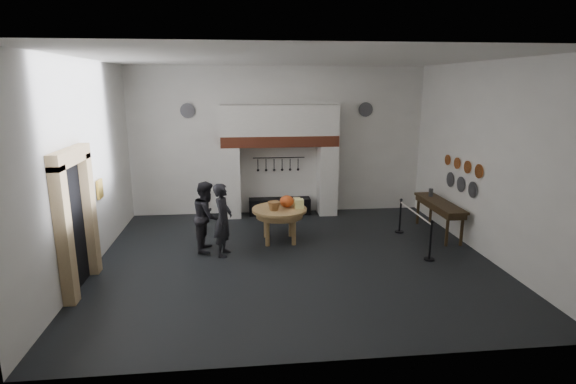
{
  "coord_description": "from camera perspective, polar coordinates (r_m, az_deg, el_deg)",
  "views": [
    {
      "loc": [
        -1.19,
        -9.75,
        3.99
      ],
      "look_at": [
        -0.03,
        1.06,
        1.35
      ],
      "focal_mm": 28.0,
      "sensor_mm": 36.0,
      "label": 1
    }
  ],
  "objects": [
    {
      "name": "pewter_plate_mid",
      "position": [
        12.41,
        21.1,
        0.91
      ],
      "size": [
        0.03,
        0.4,
        0.4
      ],
      "primitive_type": "cylinder",
      "rotation": [
        0.0,
        1.57,
        0.0
      ],
      "color": "#4C4C51",
      "rests_on": "wall_right"
    },
    {
      "name": "cheese_block_big",
      "position": [
        11.45,
        1.41,
        -1.51
      ],
      "size": [
        0.22,
        0.22,
        0.24
      ],
      "primitive_type": "cube",
      "color": "#FDFB97",
      "rests_on": "work_table"
    },
    {
      "name": "wicker_basket",
      "position": [
        11.29,
        -1.79,
        -1.79
      ],
      "size": [
        0.4,
        0.4,
        0.22
      ],
      "primitive_type": "cone",
      "rotation": [
        3.14,
        0.0,
        0.31
      ],
      "color": "brown",
      "rests_on": "work_table"
    },
    {
      "name": "pewter_jug",
      "position": [
        13.19,
        17.68,
        -0.06
      ],
      "size": [
        0.12,
        0.12,
        0.22
      ],
      "primitive_type": "cylinder",
      "color": "#4B4C50",
      "rests_on": "side_table"
    },
    {
      "name": "visitor_near",
      "position": [
        10.65,
        -8.25,
        -3.51
      ],
      "size": [
        0.54,
        0.71,
        1.74
      ],
      "primitive_type": "imported",
      "rotation": [
        0.0,
        0.0,
        1.36
      ],
      "color": "black",
      "rests_on": "floor"
    },
    {
      "name": "wall_front",
      "position": [
        6.12,
        5.35,
        -2.93
      ],
      "size": [
        9.0,
        0.02,
        4.5
      ],
      "primitive_type": "cube",
      "color": "white",
      "rests_on": "floor"
    },
    {
      "name": "copper_pan_a",
      "position": [
        11.62,
        23.08,
        2.44
      ],
      "size": [
        0.03,
        0.34,
        0.34
      ],
      "primitive_type": "cylinder",
      "rotation": [
        0.0,
        1.57,
        0.0
      ],
      "color": "#C6662D",
      "rests_on": "wall_right"
    },
    {
      "name": "floor",
      "position": [
        10.6,
        0.76,
        -8.46
      ],
      "size": [
        9.0,
        8.0,
        0.02
      ],
      "primitive_type": "cube",
      "color": "black",
      "rests_on": "ground"
    },
    {
      "name": "barrier_rope",
      "position": [
        11.64,
        15.84,
        -2.54
      ],
      "size": [
        0.04,
        2.0,
        0.04
      ],
      "primitive_type": "cylinder",
      "rotation": [
        1.57,
        0.0,
        0.0
      ],
      "color": "silver",
      "rests_on": "barrier_post_near"
    },
    {
      "name": "chimney_pier_right",
      "position": [
        13.97,
        4.98,
        1.56
      ],
      "size": [
        0.55,
        0.7,
        2.15
      ],
      "primitive_type": "cube",
      "color": "silver",
      "rests_on": "floor"
    },
    {
      "name": "copper_pan_d",
      "position": [
        13.06,
        19.61,
        3.88
      ],
      "size": [
        0.03,
        0.28,
        0.28
      ],
      "primitive_type": "cylinder",
      "rotation": [
        0.0,
        1.57,
        0.0
      ],
      "color": "#C6662D",
      "rests_on": "wall_right"
    },
    {
      "name": "barrier_post_near",
      "position": [
        10.88,
        17.65,
        -6.01
      ],
      "size": [
        0.05,
        0.05,
        0.9
      ],
      "primitive_type": "cylinder",
      "color": "black",
      "rests_on": "floor"
    },
    {
      "name": "chimney_hood",
      "position": [
        13.49,
        -1.09,
        9.1
      ],
      "size": [
        3.5,
        0.7,
        0.9
      ],
      "primitive_type": "cube",
      "color": "silver",
      "rests_on": "hearth_brick_band"
    },
    {
      "name": "wall_left",
      "position": [
        10.44,
        -24.57,
        2.81
      ],
      "size": [
        0.02,
        8.0,
        4.5
      ],
      "primitive_type": "cube",
      "color": "white",
      "rests_on": "floor"
    },
    {
      "name": "door_recess",
      "position": [
        9.73,
        -25.62,
        -4.09
      ],
      "size": [
        0.04,
        1.1,
        2.5
      ],
      "primitive_type": "cube",
      "color": "black",
      "rests_on": "floor"
    },
    {
      "name": "pumpkin",
      "position": [
        11.55,
        -0.16,
        -1.19
      ],
      "size": [
        0.36,
        0.36,
        0.31
      ],
      "primitive_type": "ellipsoid",
      "color": "orange",
      "rests_on": "work_table"
    },
    {
      "name": "wall_plaque",
      "position": [
        11.29,
        -22.77,
        0.35
      ],
      "size": [
        0.05,
        0.34,
        0.44
      ],
      "primitive_type": "cube",
      "color": "gold",
      "rests_on": "wall_left"
    },
    {
      "name": "copper_pan_c",
      "position": [
        12.58,
        20.68,
        3.44
      ],
      "size": [
        0.03,
        0.3,
        0.3
      ],
      "primitive_type": "cylinder",
      "rotation": [
        0.0,
        1.57,
        0.0
      ],
      "color": "#C6662D",
      "rests_on": "wall_right"
    },
    {
      "name": "hearth_brick_band",
      "position": [
        13.55,
        -1.08,
        6.53
      ],
      "size": [
        3.5,
        0.72,
        0.32
      ],
      "primitive_type": "cube",
      "color": "#9E442B",
      "rests_on": "chimney_pier_left"
    },
    {
      "name": "pewter_plate_left",
      "position": [
        11.89,
        22.4,
        0.27
      ],
      "size": [
        0.03,
        0.4,
        0.4
      ],
      "primitive_type": "cylinder",
      "rotation": [
        0.0,
        1.57,
        0.0
      ],
      "color": "#4C4C51",
      "rests_on": "wall_right"
    },
    {
      "name": "bread_loaf",
      "position": [
        11.79,
        -1.74,
        -1.35
      ],
      "size": [
        0.31,
        0.18,
        0.13
      ],
      "primitive_type": "ellipsoid",
      "color": "#A4603A",
      "rests_on": "work_table"
    },
    {
      "name": "pewter_plate_back_right",
      "position": [
        14.27,
        9.83,
        10.29
      ],
      "size": [
        0.44,
        0.03,
        0.44
      ],
      "primitive_type": "cylinder",
      "rotation": [
        1.57,
        0.0,
        0.0
      ],
      "color": "#4C4C51",
      "rests_on": "wall_back"
    },
    {
      "name": "visitor_far",
      "position": [
        11.06,
        -10.25,
        -3.03
      ],
      "size": [
        0.71,
        0.88,
        1.71
      ],
      "primitive_type": "imported",
      "rotation": [
        0.0,
        0.0,
        1.49
      ],
      "color": "black",
      "rests_on": "floor"
    },
    {
      "name": "work_table",
      "position": [
        11.49,
        -1.1,
        -2.26
      ],
      "size": [
        1.77,
        1.77,
        0.07
      ],
      "primitive_type": "cylinder",
      "rotation": [
        0.0,
        0.0,
        0.31
      ],
      "color": "tan",
      "rests_on": "floor"
    },
    {
      "name": "ceiling",
      "position": [
        9.83,
        0.85,
        16.62
      ],
      "size": [
        9.0,
        8.0,
        0.02
      ],
      "primitive_type": "cube",
      "color": "silver",
      "rests_on": "wall_back"
    },
    {
      "name": "side_table",
      "position": [
        12.69,
        18.71,
        -1.31
      ],
      "size": [
        0.55,
        2.2,
        0.06
      ],
      "primitive_type": "cube",
      "color": "#332412",
      "rests_on": "floor"
    },
    {
      "name": "door_jamb_far",
      "position": [
        10.33,
        -23.93,
        -2.66
      ],
      "size": [
        0.22,
        0.3,
        2.6
      ],
      "primitive_type": "cube",
      "color": "tan",
      "rests_on": "floor"
    },
    {
      "name": "iron_range",
      "position": [
        14.03,
        -1.07,
        -1.81
      ],
      "size": [
        1.9,
        0.45,
        0.5
      ],
      "primitive_type": "cube",
      "color": "black",
      "rests_on": "floor"
    },
    {
      "name": "copper_pan_b",
      "position": [
        12.1,
        21.84,
        2.96
      ],
      "size": [
        0.03,
        0.32,
        0.32
      ],
      "primitive_type": "cylinder",
      "rotation": [
        0.0,
        1.57,
        0.0
      ],
      "color": "#C6662D",
      "rests_on": "wall_right"
    },
    {
      "name": "wall_right",
      "position": [
        11.42,
        23.88,
        3.72
      ],
      "size": [
        0.02,
        8.0,
        4.5
      ],
      "primitive_type": "cube",
      "color": "white",
      "rests_on": "floor"
    },
    {
      "name": "barrier_post_far",
      "position": [
        12.64,
        14.06,
        -3.03
      ],
      "size": [
        0.05,
        0.05,
        0.9
      ],
      "primitive_type": "cylinder",
      "color": "black",
      "rests_on": "floor"
    },
    {
      "name": "utensil_rail",
      "position": [
        13.9,
        -1.17,
        4.38
      ],
      "size": [
        1.6,
        0.02,
        0.02
      ],
      "primitive_type": "cylinder",
      "rotation": [
        0.0,
        1.57,
        0.0
      ],
      "color": "black",
      "rests_on": "wall_back"
    },
    {
      "name": "door_lintel",
      "position": [
        9.4,
        -25.97,
        4.08
      ],
      "size": [
        0.22,
        1.7,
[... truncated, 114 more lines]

